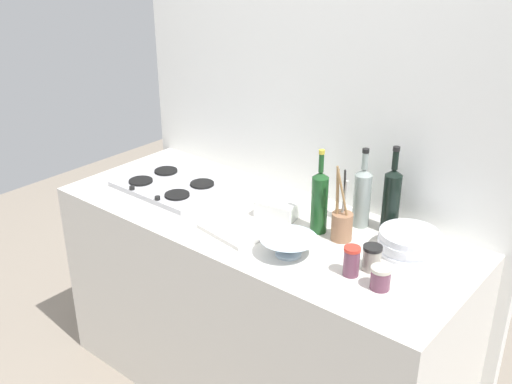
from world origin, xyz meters
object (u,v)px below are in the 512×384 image
wine_bottle_leftmost (362,196)px  utensil_crock (342,224)px  stovetop_hob (171,185)px  condiment_jar_front (351,261)px  mixing_bowl (289,245)px  condiment_jar_rear (372,258)px  wine_bottle_mid_left (319,201)px  plate_stack (409,242)px  condiment_jar_spare (381,278)px  wine_bottle_mid_right (391,199)px  cutting_board (231,231)px  butter_dish (277,210)px

wine_bottle_leftmost → utensil_crock: size_ratio=1.05×
stovetop_hob → condiment_jar_front: 1.03m
condiment_jar_front → wine_bottle_leftmost: bearing=115.7°
condiment_jar_front → mixing_bowl: bearing=-173.4°
stovetop_hob → mixing_bowl: mixing_bowl is taller
condiment_jar_rear → wine_bottle_mid_left: bearing=158.8°
plate_stack → mixing_bowl: (-0.33, -0.30, -0.00)m
plate_stack → condiment_jar_front: bearing=-106.3°
utensil_crock → condiment_jar_spare: 0.35m
wine_bottle_mid_right → cutting_board: (-0.47, -0.42, -0.13)m
wine_bottle_mid_right → butter_dish: wine_bottle_mid_right is taller
utensil_crock → wine_bottle_mid_right: bearing=59.3°
stovetop_hob → wine_bottle_mid_right: 1.01m
condiment_jar_rear → mixing_bowl: bearing=-159.9°
butter_dish → condiment_jar_spare: 0.62m
butter_dish → cutting_board: bearing=-102.6°
wine_bottle_mid_left → butter_dish: 0.23m
utensil_crock → wine_bottle_leftmost: bearing=91.5°
butter_dish → condiment_jar_rear: (0.51, -0.11, 0.01)m
condiment_jar_rear → condiment_jar_spare: 0.12m
stovetop_hob → condiment_jar_spare: condiment_jar_spare is taller
wine_bottle_leftmost → condiment_jar_spare: wine_bottle_leftmost is taller
cutting_board → wine_bottle_mid_right: bearing=41.9°
wine_bottle_leftmost → mixing_bowl: wine_bottle_leftmost is taller
wine_bottle_leftmost → plate_stack: bearing=-16.5°
stovetop_hob → mixing_bowl: 0.79m
utensil_crock → condiment_jar_rear: utensil_crock is taller
condiment_jar_rear → condiment_jar_spare: size_ratio=1.15×
plate_stack → cutting_board: 0.68m
wine_bottle_leftmost → condiment_jar_front: bearing=-64.3°
plate_stack → condiment_jar_spare: bearing=-82.1°
butter_dish → mixing_bowl: bearing=-44.2°
stovetop_hob → condiment_jar_spare: size_ratio=5.98×
wine_bottle_mid_right → plate_stack: bearing=-37.3°
wine_bottle_mid_left → condiment_jar_rear: bearing=-21.2°
stovetop_hob → cutting_board: bearing=-16.9°
plate_stack → wine_bottle_mid_left: size_ratio=0.67×
plate_stack → wine_bottle_leftmost: wine_bottle_leftmost is taller
plate_stack → butter_dish: (-0.55, -0.09, -0.01)m
stovetop_hob → cutting_board: size_ratio=1.90×
wine_bottle_leftmost → cutting_board: wine_bottle_leftmost is taller
mixing_bowl → utensil_crock: (0.09, 0.22, 0.03)m
mixing_bowl → condiment_jar_spare: 0.37m
wine_bottle_leftmost → cutting_board: bearing=-132.5°
wine_bottle_leftmost → wine_bottle_mid_left: bearing=-123.4°
wine_bottle_leftmost → butter_dish: wine_bottle_leftmost is taller
stovetop_hob → plate_stack: 1.12m
stovetop_hob → condiment_jar_front: condiment_jar_front is taller
condiment_jar_front → cutting_board: 0.52m
wine_bottle_mid_left → plate_stack: bearing=12.8°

